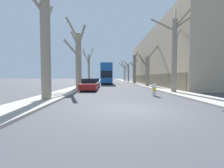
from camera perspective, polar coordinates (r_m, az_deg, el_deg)
name	(u,v)px	position (r m, az deg, el deg)	size (l,w,h in m)	color
ground_plane	(133,109)	(7.51, 7.93, -9.51)	(300.00, 300.00, 0.00)	#424247
sidewalk_left	(96,81)	(57.44, -5.93, 1.08)	(2.32, 120.00, 0.12)	#A39E93
sidewalk_right	(126,81)	(57.67, 5.32, 1.09)	(2.32, 120.00, 0.12)	#A39E93
building_facade_right	(170,60)	(34.01, 21.23, 8.52)	(10.08, 33.22, 10.38)	tan
street_tree_left_0	(45,40)	(11.14, -24.13, 15.07)	(1.64, 3.41, 8.08)	gray
street_tree_left_1	(78,58)	(21.05, -12.84, 9.81)	(3.19, 3.60, 9.34)	gray
street_tree_left_2	(89,68)	(32.30, -8.88, 6.16)	(2.24, 3.33, 8.10)	gray
street_tree_right_0	(175,50)	(16.55, 22.75, 11.79)	(4.26, 4.00, 9.25)	gray
street_tree_right_1	(147,70)	(25.97, 13.29, 5.32)	(3.20, 1.72, 6.73)	gray
street_tree_right_2	(135,68)	(36.93, 8.61, 5.87)	(2.78, 3.88, 7.65)	gray
street_tree_right_3	(128,72)	(47.20, 6.10, 4.62)	(2.53, 2.41, 6.86)	gray
street_tree_right_4	(125,72)	(58.92, 4.86, 4.56)	(4.96, 2.71, 7.81)	gray
double_decker_bus	(107,73)	(35.35, -2.03, 4.23)	(2.52, 10.37, 4.55)	#19519E
parked_car_0	(90,85)	(17.95, -8.52, -0.31)	(1.85, 4.14, 1.41)	maroon
parked_car_1	(94,83)	(23.04, -6.97, 0.34)	(1.74, 4.11, 1.42)	#9EA3AD
traffic_bollard	(154,90)	(13.09, 15.67, -2.19)	(0.34, 0.35, 1.00)	white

